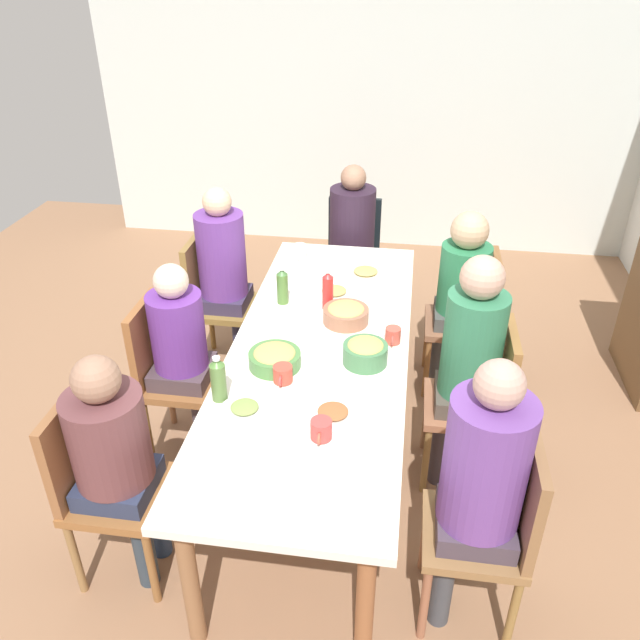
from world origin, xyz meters
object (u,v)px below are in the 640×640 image
Objects in this scene: chair_3 at (168,369)px; bottle_2 at (328,291)px; chair_5 at (472,315)px; bowl_1 at (365,352)px; plate_0 at (366,273)px; person_0 at (352,232)px; person_3 at (182,345)px; plate_3 at (333,414)px; person_5 at (461,286)px; chair_6 at (496,524)px; chair_4 at (213,297)px; bottle_0 at (282,286)px; cup_0 at (321,430)px; plate_2 at (333,292)px; person_1 at (114,450)px; person_6 at (481,476)px; dining_table at (320,358)px; bowl_2 at (275,358)px; cup_1 at (300,252)px; chair_0 at (352,254)px; bowl_0 at (346,314)px; person_2 at (469,355)px; person_4 at (224,266)px; bottle_1 at (218,379)px; cup_3 at (283,374)px; cup_2 at (393,336)px; chair_1 at (101,479)px; chair_2 at (481,397)px; plate_1 at (245,409)px.

bottle_2 reaches higher than chair_3.
chair_5 reaches higher than bowl_1.
plate_0 is at bearing 130.08° from chair_3.
person_0 is 1.06× the size of person_3.
person_3 is at bearing -121.88° from plate_3.
person_5 is 1.30× the size of chair_6.
bottle_0 reaches higher than chair_4.
person_0 is 9.66× the size of cup_0.
plate_2 is at bearing 176.36° from bottle_2.
person_1 reaches higher than chair_6.
dining_table is at bearing -138.38° from person_6.
chair_5 is 3.63× the size of bowl_2.
bottle_0 is (-1.23, -1.00, 0.08)m from person_6.
cup_1 is at bearing -99.60° from person_5.
chair_0 is at bearing -137.38° from person_5.
bottle_0 is (-0.16, -0.37, 0.05)m from bowl_0.
bowl_2 is at bearing -121.58° from chair_6.
chair_0 is 0.23m from person_0.
bowl_0 is at bearing 158.29° from dining_table.
plate_0 is at bearing 90.01° from chair_4.
chair_6 is (1.64, 0.00, 0.00)m from chair_5.
cup_1 is 0.58m from bottle_0.
person_1 is 1.55m from chair_6.
dining_table is 2.73× the size of chair_3.
chair_0 is 1.78m from person_2.
cup_0 is at bearing 12.93° from cup_1.
chair_0 is 1.14m from chair_5.
plate_2 is (0.28, 0.72, 0.02)m from person_4.
bottle_1 is (-0.33, 0.35, 0.15)m from person_1.
bowl_2 is 1.07× the size of bottle_2.
bottle_2 reaches higher than cup_3.
plate_3 is at bearing 108.30° from person_1.
bowl_0 is (-0.79, -0.04, 0.04)m from plate_3.
person_0 is 0.60m from cup_1.
cup_1 is 1.05× the size of cup_2.
chair_4 is 0.97m from bottle_2.
chair_3 is 3.52× the size of plate_2.
chair_0 is at bearing 179.78° from plate_2.
person_4 is 1.38× the size of chair_6.
person_6 is at bearing 90.00° from chair_1.
chair_0 is 4.14× the size of bottle_0.
chair_2 is 1.00× the size of chair_6.
plate_0 is at bearing 12.63° from person_0.
chair_5 is at bearing 137.68° from bottle_1.
bowl_2 is 0.62m from bottle_0.
bottle_2 is at bearing 118.26° from person_3.
plate_1 is 0.36m from bowl_2.
plate_3 is 0.15m from cup_0.
chair_4 is 1.00m from plate_0.
chair_1 reaches higher than dining_table.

